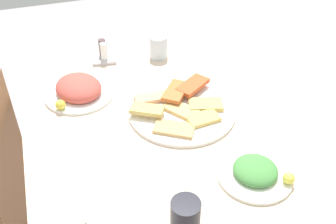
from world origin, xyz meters
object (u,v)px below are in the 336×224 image
(salad_plate_rice, at_px, (256,172))
(drinking_glass, at_px, (159,47))
(condiment_caddy, at_px, (104,54))
(dining_table, at_px, (159,146))
(salad_plate_greens, at_px, (78,89))
(soda_can, at_px, (185,222))
(pide_platter, at_px, (181,109))

(salad_plate_rice, bearing_deg, drinking_glass, 4.36)
(condiment_caddy, bearing_deg, dining_table, -169.61)
(salad_plate_greens, relative_size, condiment_caddy, 2.31)
(salad_plate_rice, distance_m, soda_can, 0.28)
(dining_table, distance_m, soda_can, 0.44)
(salad_plate_rice, height_order, drinking_glass, drinking_glass)
(condiment_caddy, bearing_deg, pide_platter, -157.15)
(soda_can, bearing_deg, pide_platter, -19.21)
(dining_table, relative_size, salad_plate_rice, 5.44)
(soda_can, bearing_deg, drinking_glass, -13.47)
(pide_platter, xyz_separation_m, soda_can, (-0.45, 0.16, 0.05))
(dining_table, bearing_deg, salad_plate_rice, -148.06)
(salad_plate_greens, distance_m, condiment_caddy, 0.24)
(salad_plate_rice, height_order, soda_can, soda_can)
(salad_plate_greens, xyz_separation_m, salad_plate_rice, (-0.53, -0.39, -0.01))
(salad_plate_rice, bearing_deg, soda_can, 115.80)
(pide_platter, xyz_separation_m, condiment_caddy, (0.41, 0.17, 0.01))
(salad_plate_rice, bearing_deg, dining_table, 31.94)
(pide_platter, height_order, soda_can, soda_can)
(pide_platter, relative_size, salad_plate_rice, 1.70)
(salad_plate_rice, bearing_deg, salad_plate_greens, 36.46)
(dining_table, xyz_separation_m, salad_plate_rice, (-0.29, -0.18, 0.10))
(drinking_glass, height_order, condiment_caddy, drinking_glass)
(salad_plate_rice, distance_m, drinking_glass, 0.69)
(dining_table, xyz_separation_m, drinking_glass, (0.40, -0.13, 0.13))
(dining_table, bearing_deg, soda_can, 170.78)
(pide_platter, bearing_deg, dining_table, 113.67)
(salad_plate_greens, distance_m, salad_plate_rice, 0.66)
(dining_table, bearing_deg, salad_plate_greens, 41.31)
(salad_plate_greens, bearing_deg, condiment_caddy, -31.56)
(soda_can, xyz_separation_m, drinking_glass, (0.81, -0.19, -0.02))
(dining_table, distance_m, drinking_glass, 0.44)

